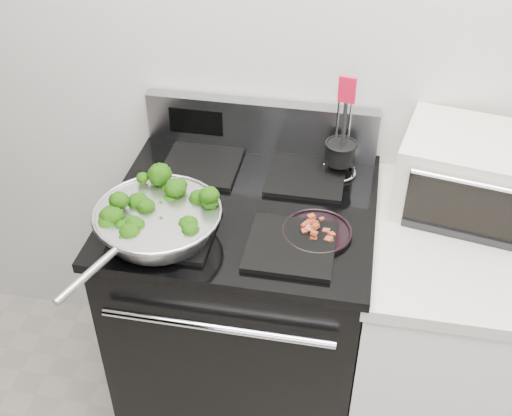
% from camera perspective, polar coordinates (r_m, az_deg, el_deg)
% --- Properties ---
extents(back_wall, '(4.00, 0.02, 2.70)m').
position_cam_1_polar(back_wall, '(1.98, 9.54, 14.59)').
color(back_wall, beige).
rests_on(back_wall, ground).
extents(gas_range, '(0.79, 0.69, 1.13)m').
position_cam_1_polar(gas_range, '(2.23, -1.02, -9.01)').
color(gas_range, black).
rests_on(gas_range, floor).
extents(counter, '(0.62, 0.68, 0.92)m').
position_cam_1_polar(counter, '(2.26, 16.64, -11.53)').
color(counter, white).
rests_on(counter, floor).
extents(skillet, '(0.36, 0.55, 0.08)m').
position_cam_1_polar(skillet, '(1.79, -8.74, -1.13)').
color(skillet, silver).
rests_on(skillet, gas_range).
extents(broccoli_pile, '(0.28, 0.28, 0.10)m').
position_cam_1_polar(broccoli_pile, '(1.78, -8.75, -0.60)').
color(broccoli_pile, black).
rests_on(broccoli_pile, skillet).
extents(bacon_plate, '(0.20, 0.20, 0.04)m').
position_cam_1_polar(bacon_plate, '(1.81, 5.44, -1.87)').
color(bacon_plate, black).
rests_on(bacon_plate, gas_range).
extents(utensil_holder, '(0.11, 0.11, 0.35)m').
position_cam_1_polar(utensil_holder, '(2.03, 7.46, 4.51)').
color(utensil_holder, silver).
rests_on(utensil_holder, gas_range).
extents(toaster_oven, '(0.47, 0.39, 0.24)m').
position_cam_1_polar(toaster_oven, '(1.99, 18.81, 2.80)').
color(toaster_oven, silver).
rests_on(toaster_oven, counter).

